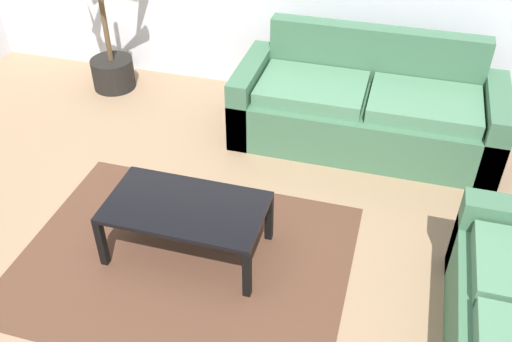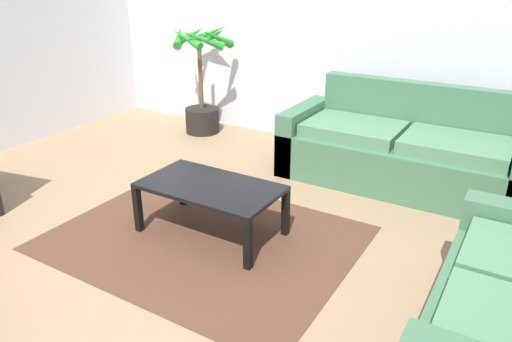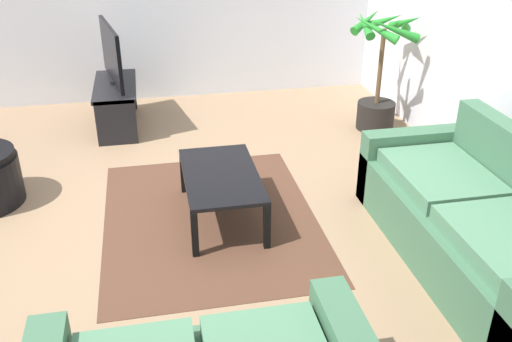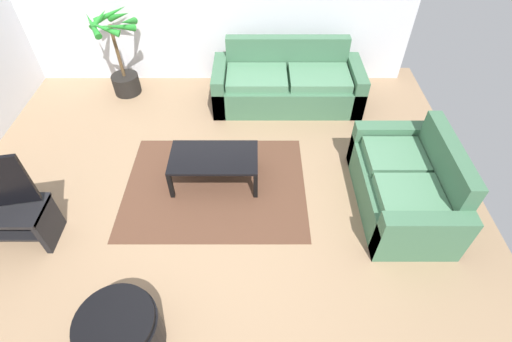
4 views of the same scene
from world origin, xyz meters
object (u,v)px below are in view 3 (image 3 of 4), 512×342
Objects in this scene: tv_stand at (117,99)px; tv at (111,54)px; coffee_table at (221,179)px; potted_palm at (379,82)px; couch_main at (480,227)px.

tv_stand is 1.03× the size of tv.
potted_palm is (-1.55, 1.96, 0.19)m from coffee_table.
tv_stand is 2.35m from coffee_table.
coffee_table is at bearing -119.88° from couch_main.
tv_stand is 0.51m from tv.
potted_palm is at bearing 128.38° from coffee_table.
tv reaches higher than couch_main.
couch_main is 2.11× the size of coffee_table.
tv_stand is at bearing -102.88° from potted_palm.
tv is (-3.16, -2.54, 0.53)m from couch_main.
tv reaches higher than tv_stand.
potted_palm is (0.64, 2.81, 0.22)m from tv_stand.
tv_stand is at bearing -79.25° from tv.
couch_main reaches higher than tv_stand.
coffee_table is (2.19, 0.86, 0.04)m from tv_stand.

